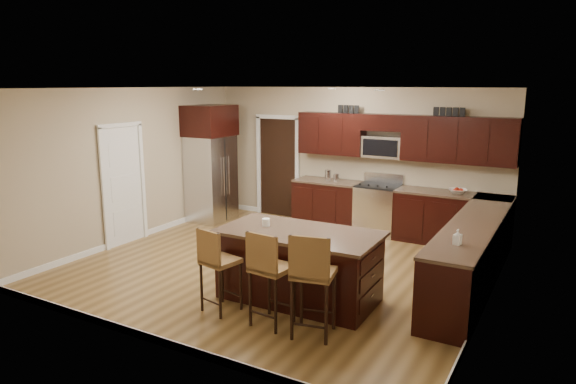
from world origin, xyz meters
The scene contains 23 objects.
floor centered at (0.00, 0.00, 0.00)m, with size 6.00×6.00×0.00m, color olive.
ceiling centered at (0.00, 0.00, 2.70)m, with size 6.00×6.00×0.00m, color silver.
wall_back centered at (0.00, 2.75, 1.35)m, with size 6.00×6.00×0.00m, color tan.
wall_left centered at (-3.00, 0.00, 1.35)m, with size 5.50×5.50×0.00m, color tan.
wall_right centered at (3.00, 0.00, 1.35)m, with size 5.50×5.50×0.00m, color tan.
base_cabinets centered at (1.90, 1.45, 0.46)m, with size 4.02×3.96×0.92m.
upper_cabinets centered at (1.04, 2.58, 1.84)m, with size 4.00×0.33×0.80m.
range centered at (0.68, 2.45, 0.47)m, with size 0.76×0.64×1.11m.
microwave centered at (0.68, 2.60, 1.62)m, with size 0.76×0.31×0.40m, color silver.
doorway centered at (-1.65, 2.73, 1.03)m, with size 0.85×0.03×2.06m, color black.
pantry_door centered at (-2.98, -0.30, 1.02)m, with size 0.03×0.80×2.04m, color white.
letter_decor centered at (0.90, 2.58, 2.29)m, with size 2.20×0.03×0.15m, color black, non-canonical shape.
island centered at (0.83, -0.92, 0.43)m, with size 2.08×1.12×0.92m.
stool_left centered at (0.15, -1.77, 0.66)m, with size 0.47×0.47×1.06m.
stool_mid centered at (0.89, -1.77, 0.71)m, with size 0.46×0.46×1.14m.
stool_right centered at (1.45, -1.77, 0.75)m, with size 0.53×0.53×1.20m.
refrigerator centered at (-2.62, 1.69, 1.21)m, with size 0.79×0.93×2.35m.
floor_mat centered at (-0.19, 1.50, 0.01)m, with size 0.97×0.65×0.01m, color brown.
fruit_bowl centered at (2.10, 2.45, 0.96)m, with size 0.31×0.31×0.08m, color silver.
soap_bottle centered at (2.70, -0.50, 1.01)m, with size 0.08×0.08×0.18m, color #B2B2B2.
canister_tall centered at (-0.35, 2.45, 1.02)m, with size 0.12×0.12×0.20m, color silver.
canister_short centered at (-0.18, 2.45, 0.99)m, with size 0.11×0.11×0.14m, color silver.
island_jar centered at (0.33, -0.92, 0.97)m, with size 0.10×0.10×0.10m, color white.
Camera 1 is at (3.81, -6.47, 2.76)m, focal length 32.00 mm.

